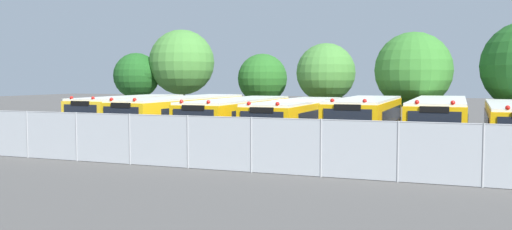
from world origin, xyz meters
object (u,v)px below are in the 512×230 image
at_px(school_bus_4, 366,122).
at_px(tree_3, 326,73).
at_px(school_bus_2, 239,119).
at_px(tree_0, 138,76).
at_px(traffic_cone, 447,171).
at_px(tree_2, 263,78).
at_px(tree_4, 412,70).
at_px(school_bus_3, 297,121).
at_px(school_bus_0, 130,115).
at_px(tree_1, 182,62).
at_px(school_bus_5, 439,123).
at_px(school_bus_1, 183,117).

xyz_separation_m(school_bus_4, tree_3, (-4.03, 8.49, 2.46)).
distance_m(school_bus_2, tree_0, 13.20).
distance_m(tree_0, traffic_cone, 26.24).
bearing_deg(tree_0, tree_2, 15.58).
xyz_separation_m(school_bus_4, tree_4, (1.54, 7.48, 2.65)).
xyz_separation_m(tree_2, traffic_cone, (12.89, -16.68, -3.30)).
bearing_deg(tree_0, traffic_cone, -33.09).
distance_m(school_bus_3, school_bus_4, 3.52).
xyz_separation_m(school_bus_0, traffic_cone, (17.71, -7.10, -1.09)).
height_order(school_bus_0, tree_1, tree_1).
bearing_deg(school_bus_4, tree_0, -22.25).
xyz_separation_m(school_bus_5, tree_2, (-12.33, 9.52, 2.17)).
xyz_separation_m(school_bus_2, traffic_cone, (10.86, -7.19, -1.06)).
relative_size(school_bus_3, tree_2, 2.06).
height_order(school_bus_0, school_bus_5, school_bus_5).
bearing_deg(traffic_cone, tree_0, 146.91).
height_order(school_bus_5, tree_0, tree_0).
distance_m(tree_1, tree_3, 10.78).
xyz_separation_m(school_bus_3, school_bus_5, (6.94, 0.19, 0.08)).
relative_size(school_bus_5, tree_2, 2.06).
relative_size(tree_2, tree_3, 0.91).
relative_size(school_bus_1, tree_0, 2.17).
bearing_deg(tree_2, tree_1, -167.52).
height_order(school_bus_2, tree_3, tree_3).
bearing_deg(school_bus_3, school_bus_2, -3.98).
height_order(school_bus_1, school_bus_5, school_bus_5).
height_order(school_bus_2, tree_2, tree_2).
bearing_deg(school_bus_1, school_bus_4, 179.65).
height_order(school_bus_3, tree_3, tree_3).
relative_size(school_bus_5, tree_4, 1.72).
bearing_deg(school_bus_1, tree_2, -97.02).
bearing_deg(tree_0, school_bus_2, -32.68).
relative_size(school_bus_5, traffic_cone, 18.36).
bearing_deg(school_bus_0, school_bus_5, 179.41).
bearing_deg(tree_0, school_bus_0, -60.10).
relative_size(tree_0, tree_3, 0.92).
bearing_deg(school_bus_0, tree_3, -140.31).
bearing_deg(tree_2, school_bus_5, -37.66).
bearing_deg(traffic_cone, school_bus_0, 158.15).
bearing_deg(school_bus_2, tree_4, -140.44).
distance_m(school_bus_1, traffic_cone, 16.02).
bearing_deg(traffic_cone, school_bus_2, 146.51).
height_order(school_bus_3, tree_0, tree_0).
xyz_separation_m(school_bus_3, traffic_cone, (7.50, -6.97, -1.05)).
bearing_deg(tree_4, tree_2, 167.57).
height_order(school_bus_3, traffic_cone, school_bus_3).
distance_m(tree_3, tree_4, 5.66).
bearing_deg(school_bus_1, tree_1, -60.12).
height_order(school_bus_4, tree_3, tree_3).
height_order(school_bus_0, tree_2, tree_2).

